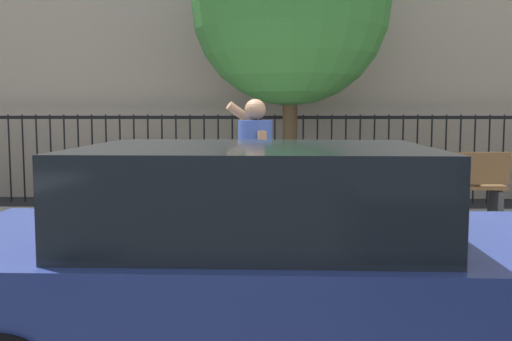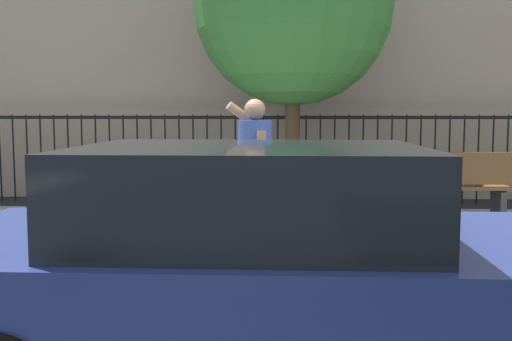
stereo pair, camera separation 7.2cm
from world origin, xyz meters
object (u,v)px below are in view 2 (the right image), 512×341
parked_hatchback (276,271)px  street_bench (450,184)px  street_tree_mid (293,6)px  pedestrian_on_phone (256,168)px

parked_hatchback → street_bench: bearing=63.6°
parked_hatchback → street_tree_mid: (0.24, 6.30, 2.64)m
street_bench → street_tree_mid: street_tree_mid is taller
parked_hatchback → pedestrian_on_phone: (-0.21, 2.39, 0.39)m
parked_hatchback → street_tree_mid: bearing=87.8°
parked_hatchback → street_tree_mid: 6.83m
pedestrian_on_phone → street_bench: (2.62, 2.44, -0.44)m
pedestrian_on_phone → street_tree_mid: bearing=83.4°
street_bench → street_tree_mid: 3.75m
pedestrian_on_phone → street_tree_mid: size_ratio=0.33×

